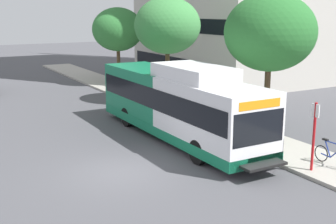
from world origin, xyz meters
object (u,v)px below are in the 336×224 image
Objects in this scene: bicycle_parked at (333,155)px; street_tree_mid_block at (167,26)px; transit_bus at (178,104)px; bus_stop_sign_pole at (314,131)px; street_tree_far_block at (118,29)px; street_tree_near_stop at (270,33)px.

bicycle_parked is 14.55m from street_tree_mid_block.
transit_bus is 6.81m from bus_stop_sign_pole.
bicycle_parked is at bearing -92.26° from street_tree_mid_block.
bus_stop_sign_pole is 22.40m from street_tree_far_block.
street_tree_mid_block reaches higher than transit_bus.
bus_stop_sign_pole is at bearing -73.32° from transit_bus.
street_tree_near_stop is at bearing -89.95° from street_tree_far_block.
street_tree_mid_block reaches higher than bus_stop_sign_pole.
bus_stop_sign_pole is at bearing 178.34° from bicycle_parked.
street_tree_near_stop reaches higher than bus_stop_sign_pole.
transit_bus is at bearing 153.11° from street_tree_near_stop.
bicycle_parked is (3.05, -6.55, -1.14)m from transit_bus.
bus_stop_sign_pole is 1.48× the size of bicycle_parked.
bicycle_parked is 6.45m from street_tree_near_stop.
street_tree_near_stop reaches higher than street_tree_far_block.
street_tree_near_stop is at bearing 80.96° from bicycle_parked.
street_tree_far_block reaches higher than transit_bus.
street_tree_mid_block reaches higher than street_tree_near_stop.
street_tree_mid_block is at bearing 83.23° from bus_stop_sign_pole.
transit_bus reaches higher than bus_stop_sign_pole.
street_tree_near_stop is (3.78, -1.92, 3.29)m from transit_bus.
transit_bus is 4.71× the size of bus_stop_sign_pole.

